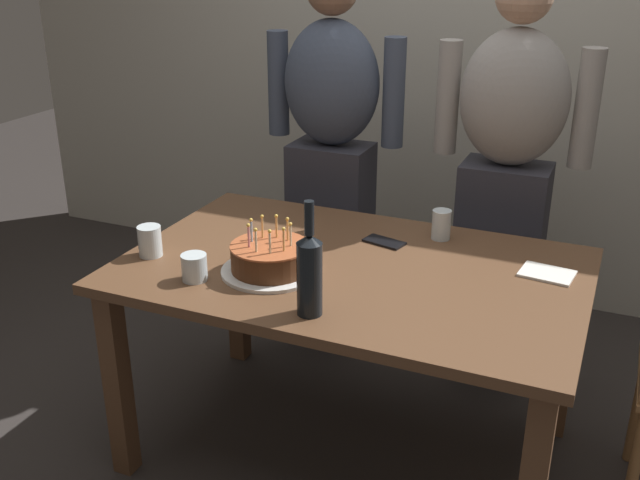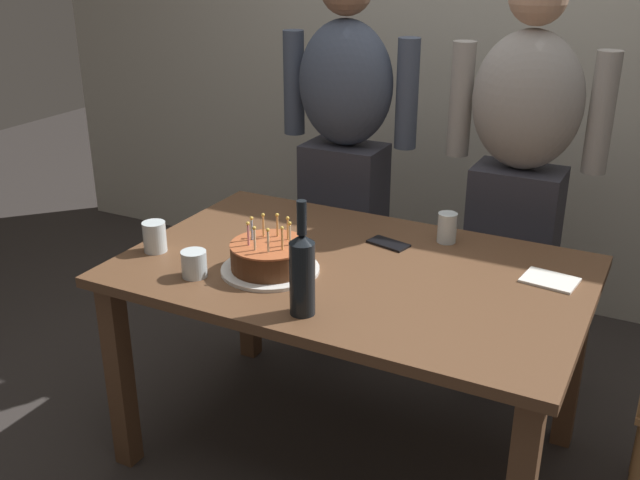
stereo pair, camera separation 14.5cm
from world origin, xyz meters
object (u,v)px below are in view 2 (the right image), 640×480
wine_bottle (302,272)px  napkin_stack (550,280)px  water_glass_near (194,264)px  water_glass_side (447,228)px  person_woman_cardigan (519,180)px  person_man_bearded (345,155)px  birthday_cake (270,258)px  water_glass_far (155,237)px  cell_phone (388,244)px

wine_bottle → napkin_stack: (0.59, 0.54, -0.13)m
water_glass_near → water_glass_side: (0.62, 0.64, 0.01)m
napkin_stack → person_woman_cardigan: 0.63m
napkin_stack → person_man_bearded: size_ratio=0.10×
birthday_cake → water_glass_near: birthday_cake is taller
water_glass_near → water_glass_side: 0.89m
water_glass_near → water_glass_far: (-0.24, 0.10, 0.01)m
water_glass_near → napkin_stack: (1.01, 0.48, -0.04)m
birthday_cake → cell_phone: 0.46m
wine_bottle → water_glass_far: bearing=166.1°
water_glass_side → person_man_bearded: bearing=145.4°
birthday_cake → water_glass_side: birthday_cake is taller
water_glass_near → person_woman_cardigan: 1.30m
wine_bottle → cell_phone: size_ratio=2.38×
water_glass_near → birthday_cake: bearing=36.4°
birthday_cake → napkin_stack: 0.89m
water_glass_side → person_man_bearded: (-0.60, 0.41, 0.08)m
person_woman_cardigan → cell_phone: bearing=58.9°
water_glass_side → wine_bottle: 0.73m
water_glass_far → wine_bottle: 0.69m
napkin_stack → birthday_cake: bearing=-157.7°
person_man_bearded → person_woman_cardigan: size_ratio=1.00×
birthday_cake → water_glass_near: 0.24m
person_man_bearded → cell_phone: bearing=128.7°
cell_phone → birthday_cake: bearing=-110.6°
birthday_cake → water_glass_near: (-0.19, -0.14, -0.00)m
water_glass_side → person_man_bearded: size_ratio=0.06×
birthday_cake → person_woman_cardigan: 1.08m
birthday_cake → water_glass_far: birthday_cake is taller
birthday_cake → person_man_bearded: size_ratio=0.19×
person_man_bearded → water_glass_near: bearing=88.5°
water_glass_near → cell_phone: bearing=49.1°
water_glass_far → napkin_stack: water_glass_far is taller
water_glass_far → water_glass_side: 1.02m
water_glass_near → water_glass_side: size_ratio=0.80×
birthday_cake → person_man_bearded: 0.93m
water_glass_near → person_man_bearded: bearing=88.5°
napkin_stack → water_glass_near: bearing=-154.7°
birthday_cake → napkin_stack: size_ratio=1.95×
water_glass_near → cell_phone: water_glass_near is taller
water_glass_far → water_glass_side: (0.86, 0.54, 0.00)m
cell_phone → water_glass_far: bearing=-135.3°
wine_bottle → napkin_stack: bearing=42.4°
person_woman_cardigan → wine_bottle: bearing=72.7°
water_glass_far → water_glass_near: bearing=-23.3°
cell_phone → person_woman_cardigan: size_ratio=0.09×
cell_phone → person_woman_cardigan: bearing=72.5°
water_glass_far → person_man_bearded: bearing=74.2°
cell_phone → person_woman_cardigan: person_woman_cardigan is taller
water_glass_far → cell_phone: water_glass_far is taller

